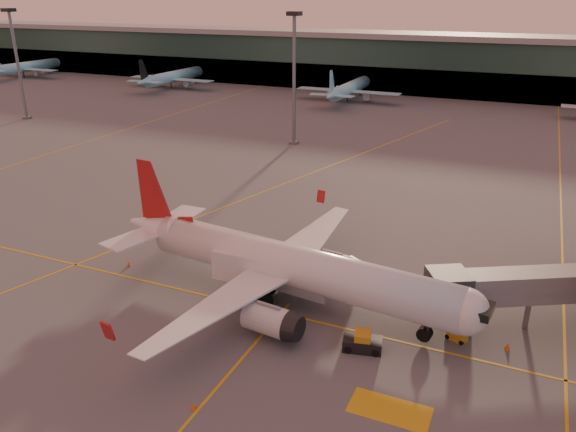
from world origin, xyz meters
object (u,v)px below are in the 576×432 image
at_px(gpu_cart, 457,335).
at_px(main_airplane, 284,266).
at_px(pushback_tug, 362,343).
at_px(catering_truck, 246,270).

bearing_deg(gpu_cart, main_airplane, -158.97).
bearing_deg(gpu_cart, pushback_tug, -125.24).
xyz_separation_m(main_airplane, pushback_tug, (9.61, -4.86, -3.23)).
distance_m(main_airplane, pushback_tug, 11.24).
xyz_separation_m(gpu_cart, pushback_tug, (-7.27, -4.85, 0.20)).
distance_m(main_airplane, catering_truck, 4.16).
bearing_deg(gpu_cart, catering_truck, -157.76).
height_order(catering_truck, pushback_tug, catering_truck).
height_order(main_airplane, catering_truck, main_airplane).
bearing_deg(catering_truck, gpu_cart, 0.30).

